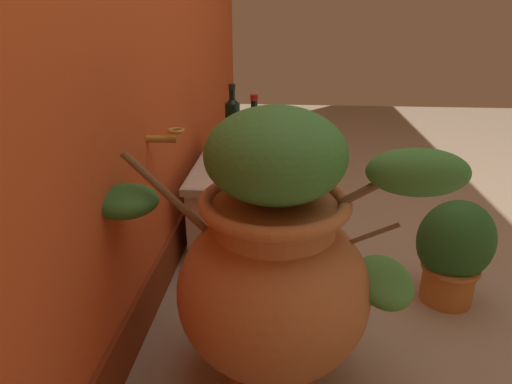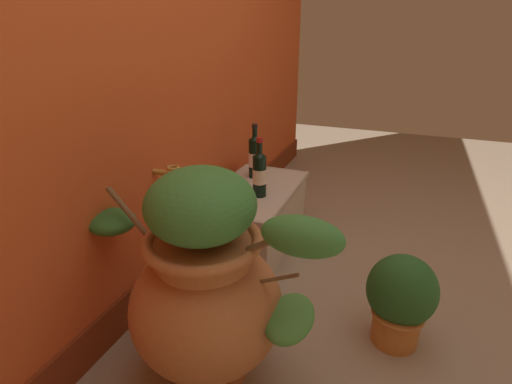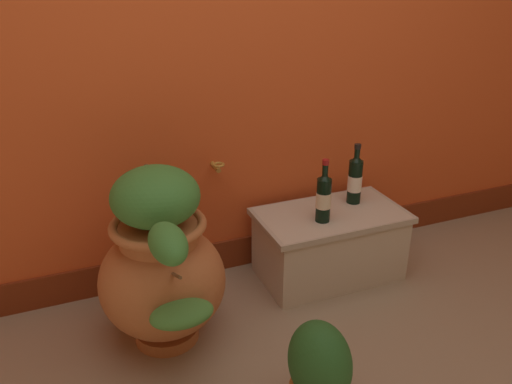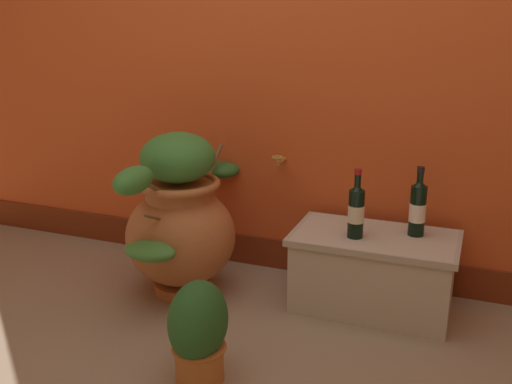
% 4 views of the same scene
% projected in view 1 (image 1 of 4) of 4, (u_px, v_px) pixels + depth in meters
% --- Properties ---
extents(ground_plane, '(7.00, 7.00, 0.00)m').
position_uv_depth(ground_plane, '(451.00, 295.00, 1.68)').
color(ground_plane, gray).
extents(terracotta_urn, '(0.53, 0.95, 0.80)m').
position_uv_depth(terracotta_urn, '(276.00, 263.00, 1.18)').
color(terracotta_urn, '#B26638').
rests_on(terracotta_urn, ground_plane).
extents(stone_ledge, '(0.74, 0.42, 0.36)m').
position_uv_depth(stone_ledge, '(244.00, 194.00, 2.09)').
color(stone_ledge, beige).
rests_on(stone_ledge, ground_plane).
extents(wine_bottle_left, '(0.07, 0.07, 0.31)m').
position_uv_depth(wine_bottle_left, '(254.00, 138.00, 1.90)').
color(wine_bottle_left, black).
rests_on(wine_bottle_left, stone_ledge).
extents(wine_bottle_middle, '(0.07, 0.07, 0.32)m').
position_uv_depth(wine_bottle_middle, '(233.00, 122.00, 2.13)').
color(wine_bottle_middle, black).
rests_on(wine_bottle_middle, stone_ledge).
extents(potted_shrub, '(0.21, 0.27, 0.40)m').
position_uv_depth(potted_shrub, '(454.00, 251.00, 1.57)').
color(potted_shrub, '#C17033').
rests_on(potted_shrub, ground_plane).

